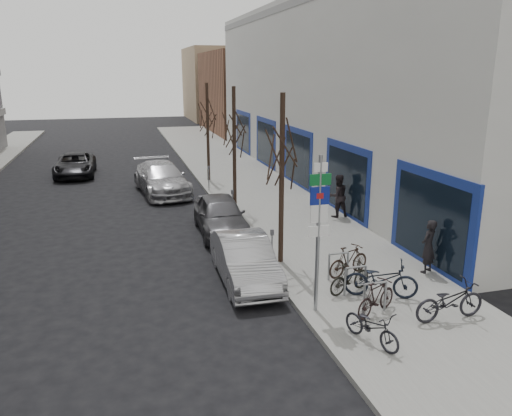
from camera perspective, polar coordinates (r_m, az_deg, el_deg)
ground at (r=12.68m, az=-3.61°, el=-13.46°), size 120.00×120.00×0.00m
sidewalk_east at (r=22.75m, az=2.25°, el=-0.01°), size 5.00×70.00×0.15m
commercial_building at (r=33.06m, az=20.58°, el=12.51°), size 20.00×32.00×10.00m
brick_building_far at (r=53.15m, az=1.21°, el=13.11°), size 12.00×14.00×8.00m
tan_building_far at (r=67.75m, az=-2.11°, el=14.02°), size 13.00×12.00×9.00m
highway_sign_pole at (r=12.37m, az=7.16°, el=-1.93°), size 0.55×0.10×4.20m
bike_rack at (r=14.06m, az=11.28°, el=-7.74°), size 0.66×2.26×0.83m
tree_near at (r=15.30m, az=3.01°, el=7.82°), size 1.80×1.80×5.50m
tree_mid at (r=21.53m, az=-2.53°, el=10.02°), size 1.80×1.80×5.50m
tree_far at (r=27.88m, az=-5.60°, el=11.19°), size 1.80×1.80×5.50m
meter_front at (r=15.46m, az=1.84°, el=-4.26°), size 0.10×0.08×1.27m
meter_mid at (r=20.54m, az=-2.71°, el=0.72°), size 0.10×0.08×1.27m
meter_back at (r=25.80m, az=-5.43°, el=3.70°), size 0.10×0.08×1.27m
bike_near_left at (r=11.79m, az=13.13°, el=-12.76°), size 0.99×1.64×0.96m
bike_near_right at (r=13.10m, az=13.59°, el=-9.88°), size 1.58×1.09×0.93m
bike_mid_curb at (r=14.03m, az=14.12°, el=-7.57°), size 2.04×1.38×1.21m
bike_mid_inner at (r=14.17m, az=10.69°, el=-7.77°), size 1.55×0.90×0.90m
bike_far_curb at (r=13.33m, az=21.29°, el=-9.54°), size 1.92×0.63×1.17m
bike_far_inner at (r=15.29m, az=10.54°, el=-5.90°), size 1.65×0.99×0.96m
parked_car_front at (r=14.94m, az=-1.30°, el=-5.90°), size 1.56×4.22×1.38m
parked_car_mid at (r=19.35m, az=-4.10°, el=-0.77°), size 1.86×4.39×1.48m
parked_car_back at (r=26.09m, az=-10.74°, el=3.35°), size 2.88×5.68×1.58m
lane_car at (r=31.99m, az=-19.97°, el=4.68°), size 2.30×4.88×1.35m
pedestrian_near at (r=16.03m, az=19.09°, el=-4.16°), size 0.72×0.65×1.66m
pedestrian_far at (r=21.19m, az=9.33°, el=1.41°), size 0.70×0.50×1.84m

